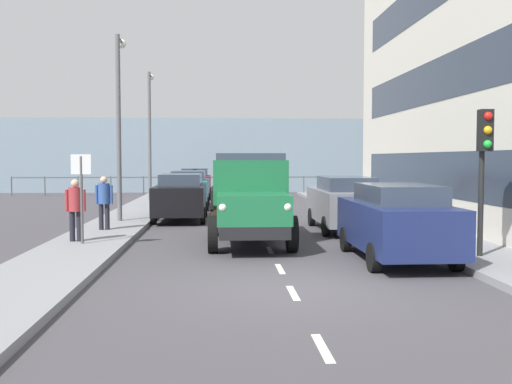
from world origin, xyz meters
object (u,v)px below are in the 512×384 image
(car_teal_oppositeside_1, at_px, (189,189))
(traffic_light_near, at_px, (484,150))
(truck_vintage_green, at_px, (250,201))
(lamp_post_promenade, at_px, (119,110))
(car_navy_kerbside_near, at_px, (396,221))
(street_sign, at_px, (81,183))
(car_black_oppositeside_0, at_px, (181,196))
(car_maroon_oppositeside_2, at_px, (195,183))
(pedestrian_couple_a, at_px, (75,205))
(car_grey_kerbside_1, at_px, (345,203))
(pedestrian_couple_b, at_px, (104,198))
(lamp_post_far, at_px, (150,124))

(car_teal_oppositeside_1, distance_m, traffic_light_near, 16.59)
(truck_vintage_green, relative_size, lamp_post_promenade, 0.89)
(truck_vintage_green, distance_m, car_navy_kerbside_near, 4.12)
(car_teal_oppositeside_1, relative_size, street_sign, 1.99)
(lamp_post_promenade, bearing_deg, car_black_oppositeside_0, -149.40)
(car_maroon_oppositeside_2, distance_m, street_sign, 19.04)
(car_teal_oppositeside_1, distance_m, pedestrian_couple_a, 12.11)
(car_grey_kerbside_1, xyz_separation_m, pedestrian_couple_b, (7.43, 0.53, 0.20))
(truck_vintage_green, distance_m, car_maroon_oppositeside_2, 18.50)
(car_teal_oppositeside_1, height_order, lamp_post_far, lamp_post_far)
(street_sign, bearing_deg, truck_vintage_green, -172.63)
(truck_vintage_green, relative_size, lamp_post_far, 0.86)
(car_navy_kerbside_near, relative_size, car_black_oppositeside_0, 1.02)
(lamp_post_far, bearing_deg, car_grey_kerbside_1, 121.63)
(car_maroon_oppositeside_2, xyz_separation_m, pedestrian_couple_b, (2.03, 16.01, 0.20))
(truck_vintage_green, relative_size, car_navy_kerbside_near, 1.31)
(car_navy_kerbside_near, bearing_deg, car_black_oppositeside_0, -58.88)
(car_navy_kerbside_near, relative_size, car_grey_kerbside_1, 0.97)
(car_black_oppositeside_0, height_order, pedestrian_couple_b, pedestrian_couple_b)
(car_grey_kerbside_1, xyz_separation_m, lamp_post_promenade, (7.41, -2.23, 3.05))
(car_black_oppositeside_0, distance_m, pedestrian_couple_b, 4.45)
(lamp_post_far, relative_size, street_sign, 2.91)
(pedestrian_couple_b, bearing_deg, car_black_oppositeside_0, -117.20)
(truck_vintage_green, xyz_separation_m, pedestrian_couple_b, (4.28, -2.35, -0.09))
(car_grey_kerbside_1, relative_size, traffic_light_near, 1.39)
(car_teal_oppositeside_1, bearing_deg, car_black_oppositeside_0, 90.00)
(pedestrian_couple_b, distance_m, lamp_post_promenade, 3.98)
(car_navy_kerbside_near, distance_m, car_black_oppositeside_0, 10.45)
(lamp_post_promenade, bearing_deg, pedestrian_couple_b, 89.52)
(car_grey_kerbside_1, distance_m, pedestrian_couple_b, 7.46)
(car_grey_kerbside_1, xyz_separation_m, traffic_light_near, (-1.77, 6.00, 1.58))
(truck_vintage_green, bearing_deg, lamp_post_far, -73.81)
(lamp_post_far, bearing_deg, pedestrian_couple_a, 89.51)
(car_maroon_oppositeside_2, bearing_deg, car_black_oppositeside_0, 90.00)
(pedestrian_couple_b, xyz_separation_m, lamp_post_far, (0.11, -12.79, 2.96))
(car_grey_kerbside_1, bearing_deg, pedestrian_couple_a, 21.46)
(car_teal_oppositeside_1, bearing_deg, pedestrian_couple_b, 77.82)
(street_sign, bearing_deg, pedestrian_couple_b, -89.74)
(car_black_oppositeside_0, bearing_deg, car_teal_oppositeside_1, -90.00)
(car_black_oppositeside_0, bearing_deg, car_grey_kerbside_1, 147.66)
(traffic_light_near, height_order, lamp_post_far, lamp_post_far)
(car_black_oppositeside_0, height_order, street_sign, street_sign)
(traffic_light_near, bearing_deg, pedestrian_couple_b, -30.67)
(car_navy_kerbside_near, relative_size, pedestrian_couple_a, 2.68)
(car_grey_kerbside_1, bearing_deg, truck_vintage_green, 42.47)
(car_navy_kerbside_near, relative_size, car_teal_oppositeside_1, 0.96)
(car_grey_kerbside_1, xyz_separation_m, pedestrian_couple_a, (7.68, 3.02, 0.20))
(truck_vintage_green, height_order, lamp_post_promenade, lamp_post_promenade)
(traffic_light_near, distance_m, lamp_post_promenade, 12.42)
(lamp_post_promenade, xyz_separation_m, lamp_post_far, (0.14, -10.02, 0.10))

